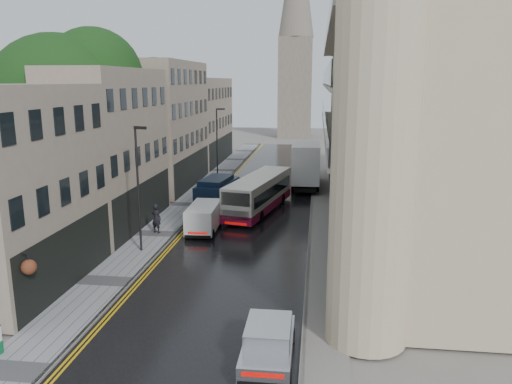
% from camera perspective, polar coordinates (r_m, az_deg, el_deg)
% --- Properties ---
extents(road, '(9.00, 85.00, 0.02)m').
position_cam_1_polar(road, '(41.33, 0.04, -1.79)').
color(road, black).
rests_on(road, ground).
extents(left_sidewalk, '(2.70, 85.00, 0.12)m').
position_cam_1_polar(left_sidewalk, '(42.41, -7.83, -1.47)').
color(left_sidewalk, gray).
rests_on(left_sidewalk, ground).
extents(right_sidewalk, '(1.80, 85.00, 0.12)m').
position_cam_1_polar(right_sidewalk, '(41.03, 7.56, -1.94)').
color(right_sidewalk, slate).
rests_on(right_sidewalk, ground).
extents(old_shop_row, '(4.50, 56.00, 12.00)m').
position_cam_1_polar(old_shop_row, '(44.81, -11.72, 6.85)').
color(old_shop_row, gray).
rests_on(old_shop_row, ground).
extents(modern_block, '(8.00, 40.00, 14.00)m').
position_cam_1_polar(modern_block, '(38.75, 15.19, 7.31)').
color(modern_block, '#C5B192').
rests_on(modern_block, ground).
extents(church_spire, '(6.40, 6.40, 40.00)m').
position_cam_1_polar(church_spire, '(94.84, 4.61, 18.42)').
color(church_spire, gray).
rests_on(church_spire, ground).
extents(tree_near, '(10.56, 10.56, 13.89)m').
position_cam_1_polar(tree_near, '(36.78, -21.34, 6.54)').
color(tree_near, black).
rests_on(tree_near, ground).
extents(tree_far, '(9.24, 9.24, 12.46)m').
position_cam_1_polar(tree_far, '(48.52, -13.70, 7.45)').
color(tree_far, black).
rests_on(tree_far, ground).
extents(cream_bus, '(4.48, 10.74, 2.86)m').
position_cam_1_polar(cream_bus, '(37.46, -2.65, -1.05)').
color(cream_bus, beige).
rests_on(cream_bus, road).
extents(white_lorry, '(2.85, 8.63, 4.49)m').
position_cam_1_polar(white_lorry, '(46.73, 4.21, 2.68)').
color(white_lorry, silver).
rests_on(white_lorry, road).
extents(silver_hatchback, '(1.83, 4.11, 1.54)m').
position_cam_1_polar(silver_hatchback, '(18.16, -1.77, -18.87)').
color(silver_hatchback, '#AAAAAF').
rests_on(silver_hatchback, road).
extents(white_van, '(1.98, 4.38, 1.96)m').
position_cam_1_polar(white_van, '(33.49, -7.92, -3.61)').
color(white_van, white).
rests_on(white_van, road).
extents(navy_van, '(2.83, 5.67, 2.78)m').
position_cam_1_polar(navy_van, '(39.16, -6.70, -0.58)').
color(navy_van, '#0D1B31').
rests_on(navy_van, road).
extents(pedestrian, '(0.86, 0.71, 2.02)m').
position_cam_1_polar(pedestrian, '(34.62, -11.33, -2.98)').
color(pedestrian, black).
rests_on(pedestrian, left_sidewalk).
extents(lamp_post_near, '(0.86, 0.46, 7.55)m').
position_cam_1_polar(lamp_post_near, '(30.57, -13.31, 0.21)').
color(lamp_post_near, black).
rests_on(lamp_post_near, left_sidewalk).
extents(lamp_post_far, '(0.87, 0.38, 7.58)m').
position_cam_1_polar(lamp_post_far, '(48.51, -4.46, 5.01)').
color(lamp_post_far, black).
rests_on(lamp_post_far, left_sidewalk).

